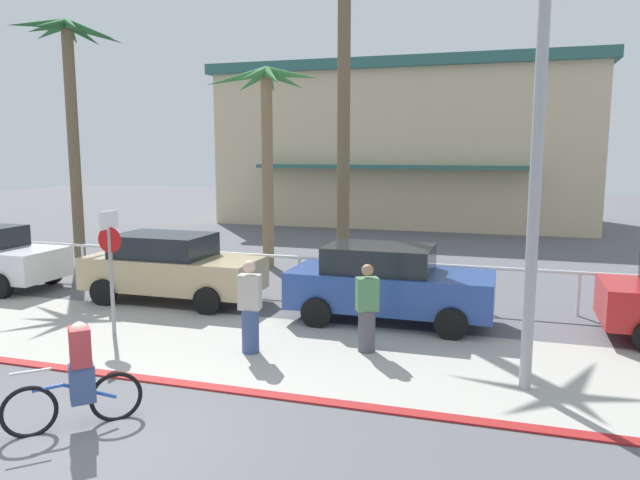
% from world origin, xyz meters
% --- Properties ---
extents(ground_plane, '(80.00, 80.00, 0.00)m').
position_xyz_m(ground_plane, '(0.00, 10.00, 0.00)').
color(ground_plane, '#5B5B60').
extents(sidewalk_strip, '(44.00, 4.00, 0.02)m').
position_xyz_m(sidewalk_strip, '(0.00, 4.20, 0.01)').
color(sidewalk_strip, '#ADAAA0').
rests_on(sidewalk_strip, ground).
extents(curb_paint, '(44.00, 0.24, 0.03)m').
position_xyz_m(curb_paint, '(0.00, 2.20, 0.01)').
color(curb_paint, maroon).
rests_on(curb_paint, ground).
extents(building_backdrop, '(18.91, 9.66, 8.00)m').
position_xyz_m(building_backdrop, '(-0.13, 26.12, 4.02)').
color(building_backdrop, beige).
rests_on(building_backdrop, ground).
extents(rail_fence, '(22.51, 0.08, 1.04)m').
position_xyz_m(rail_fence, '(-0.00, 8.50, 0.84)').
color(rail_fence, white).
rests_on(rail_fence, ground).
extents(stop_sign_bike_lane, '(0.52, 0.56, 2.56)m').
position_xyz_m(stop_sign_bike_lane, '(-2.44, 4.06, 1.68)').
color(stop_sign_bike_lane, gray).
rests_on(stop_sign_bike_lane, ground).
extents(streetlight_curb, '(0.24, 2.54, 7.50)m').
position_xyz_m(streetlight_curb, '(5.48, 3.40, 4.28)').
color(streetlight_curb, '#9EA0A5').
rests_on(streetlight_curb, ground).
extents(palm_tree_0, '(3.54, 3.60, 7.85)m').
position_xyz_m(palm_tree_0, '(-8.36, 10.38, 6.06)').
color(palm_tree_0, brown).
rests_on(palm_tree_0, ground).
extents(palm_tree_1, '(3.51, 3.07, 6.34)m').
position_xyz_m(palm_tree_1, '(-2.30, 11.95, 4.78)').
color(palm_tree_1, '#846B4C').
rests_on(palm_tree_1, ground).
extents(palm_tree_2, '(3.24, 3.03, 9.60)m').
position_xyz_m(palm_tree_2, '(0.64, 10.50, 6.71)').
color(palm_tree_2, brown).
rests_on(palm_tree_2, ground).
extents(car_tan_1, '(4.40, 2.02, 1.69)m').
position_xyz_m(car_tan_1, '(-2.85, 6.97, 0.87)').
color(car_tan_1, tan).
rests_on(car_tan_1, ground).
extents(car_blue_2, '(4.40, 2.02, 1.69)m').
position_xyz_m(car_blue_2, '(2.66, 6.76, 0.87)').
color(car_blue_2, '#284793').
rests_on(car_blue_2, ground).
extents(cyclist_blue_0, '(1.35, 1.31, 1.50)m').
position_xyz_m(cyclist_blue_0, '(-0.36, 0.46, 0.69)').
color(cyclist_blue_0, black).
rests_on(cyclist_blue_0, ground).
extents(pedestrian_0, '(0.43, 0.36, 1.76)m').
position_xyz_m(pedestrian_0, '(0.64, 3.93, 0.82)').
color(pedestrian_0, '#384C7A').
rests_on(pedestrian_0, ground).
extents(pedestrian_1, '(0.47, 0.43, 1.68)m').
position_xyz_m(pedestrian_1, '(2.69, 4.62, 0.77)').
color(pedestrian_1, '#4C4C51').
rests_on(pedestrian_1, ground).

